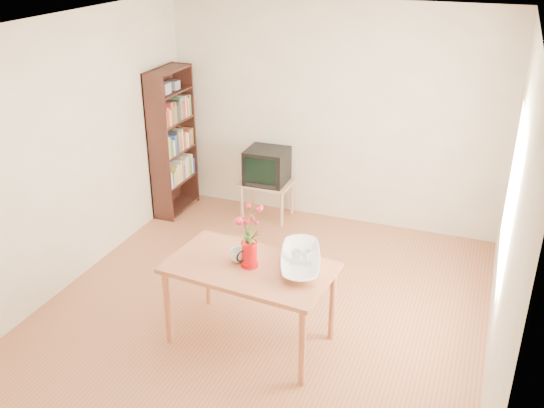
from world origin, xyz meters
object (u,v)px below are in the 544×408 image
at_px(pitcher, 249,255).
at_px(mug, 237,256).
at_px(television, 267,165).
at_px(table, 250,275).
at_px(bowl, 301,239).

bearing_deg(pitcher, mug, -165.40).
bearing_deg(television, pitcher, -73.23).
xyz_separation_m(table, mug, (-0.13, 0.03, 0.14)).
bearing_deg(bowl, television, 117.52).
height_order(table, bowl, bowl).
distance_m(mug, television, 2.44).
relative_size(mug, television, 0.28).
bearing_deg(mug, television, -100.72).
height_order(pitcher, mug, pitcher).
height_order(table, mug, mug).
distance_m(bowl, television, 2.51).
distance_m(table, mug, 0.19).
bearing_deg(pitcher, television, 137.50).
relative_size(table, mug, 10.54).
bearing_deg(bowl, table, -155.53).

